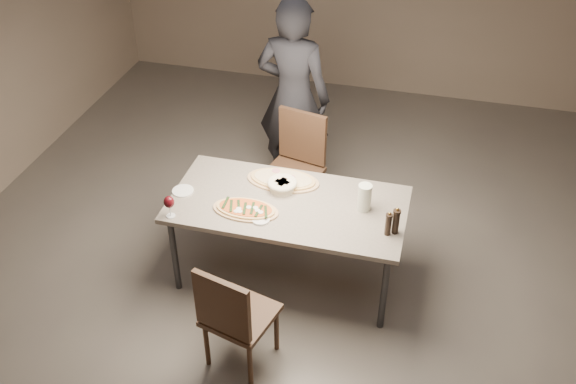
% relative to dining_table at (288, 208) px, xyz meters
% --- Properties ---
extents(room, '(7.00, 7.00, 7.00)m').
position_rel_dining_table_xyz_m(room, '(0.00, 0.00, 0.71)').
color(room, '#5C554F').
rests_on(room, ground).
extents(dining_table, '(1.80, 0.90, 0.75)m').
position_rel_dining_table_xyz_m(dining_table, '(0.00, 0.00, 0.00)').
color(dining_table, gray).
rests_on(dining_table, ground).
extents(zucchini_pizza, '(0.51, 0.28, 0.05)m').
position_rel_dining_table_xyz_m(zucchini_pizza, '(-0.28, -0.18, 0.07)').
color(zucchini_pizza, tan).
rests_on(zucchini_pizza, dining_table).
extents(ham_pizza, '(0.59, 0.32, 0.04)m').
position_rel_dining_table_xyz_m(ham_pizza, '(-0.11, 0.26, 0.07)').
color(ham_pizza, tan).
rests_on(ham_pizza, dining_table).
extents(bread_basket, '(0.23, 0.23, 0.08)m').
position_rel_dining_table_xyz_m(bread_basket, '(-0.09, 0.15, 0.11)').
color(bread_basket, beige).
rests_on(bread_basket, dining_table).
extents(oil_dish, '(0.13, 0.13, 0.02)m').
position_rel_dining_table_xyz_m(oil_dish, '(-0.14, -0.26, 0.07)').
color(oil_dish, white).
rests_on(oil_dish, dining_table).
extents(pepper_mill_left, '(0.05, 0.05, 0.20)m').
position_rel_dining_table_xyz_m(pepper_mill_left, '(0.78, -0.18, 0.15)').
color(pepper_mill_left, black).
rests_on(pepper_mill_left, dining_table).
extents(pepper_mill_right, '(0.06, 0.06, 0.22)m').
position_rel_dining_table_xyz_m(pepper_mill_right, '(0.83, -0.15, 0.16)').
color(pepper_mill_right, black).
rests_on(pepper_mill_right, dining_table).
extents(carafe, '(0.10, 0.10, 0.22)m').
position_rel_dining_table_xyz_m(carafe, '(0.57, 0.07, 0.17)').
color(carafe, silver).
rests_on(carafe, dining_table).
extents(wine_glass, '(0.08, 0.08, 0.18)m').
position_rel_dining_table_xyz_m(wine_glass, '(-0.80, -0.38, 0.18)').
color(wine_glass, silver).
rests_on(wine_glass, dining_table).
extents(side_plate, '(0.17, 0.17, 0.01)m').
position_rel_dining_table_xyz_m(side_plate, '(-0.83, -0.07, 0.06)').
color(side_plate, white).
rests_on(side_plate, dining_table).
extents(chair_near, '(0.53, 0.53, 0.92)m').
position_rel_dining_table_xyz_m(chair_near, '(-0.12, -0.99, -0.18)').
color(chair_near, '#40291B').
rests_on(chair_near, ground).
extents(chair_far, '(0.56, 0.56, 1.00)m').
position_rel_dining_table_xyz_m(chair_far, '(-0.15, 0.85, -0.13)').
color(chair_far, '#40291B').
rests_on(chair_far, ground).
extents(diner, '(0.73, 0.51, 1.89)m').
position_rel_dining_table_xyz_m(diner, '(-0.29, 1.29, 0.25)').
color(diner, black).
rests_on(diner, ground).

